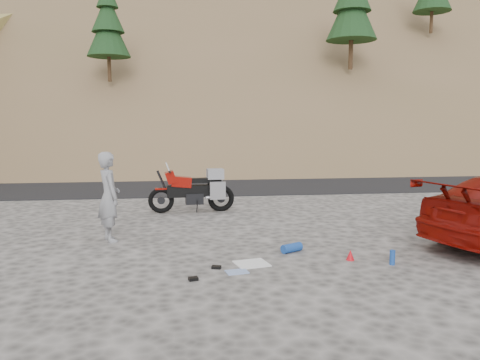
# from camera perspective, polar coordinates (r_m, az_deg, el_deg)

# --- Properties ---
(ground) EXTENTS (140.00, 140.00, 0.00)m
(ground) POSITION_cam_1_polar(r_m,az_deg,el_deg) (9.05, -1.91, -7.51)
(ground) COLOR #454340
(ground) RESTS_ON ground
(road) EXTENTS (120.00, 7.00, 0.05)m
(road) POSITION_cam_1_polar(r_m,az_deg,el_deg) (17.89, -4.67, -0.35)
(road) COLOR black
(road) RESTS_ON ground
(hillside) EXTENTS (120.00, 73.00, 46.72)m
(hillside) POSITION_cam_1_polar(r_m,az_deg,el_deg) (50.39, -6.67, 16.95)
(hillside) COLOR brown
(hillside) RESTS_ON ground
(motorcycle) EXTENTS (2.20, 0.72, 1.31)m
(motorcycle) POSITION_cam_1_polar(r_m,az_deg,el_deg) (11.98, -5.42, -1.25)
(motorcycle) COLOR black
(motorcycle) RESTS_ON ground
(man) EXTENTS (0.63, 0.74, 1.72)m
(man) POSITION_cam_1_polar(r_m,az_deg,el_deg) (9.46, -15.52, -7.13)
(man) COLOR gray
(man) RESTS_ON ground
(gear_white_cloth) EXTENTS (0.60, 0.55, 0.02)m
(gear_white_cloth) POSITION_cam_1_polar(r_m,az_deg,el_deg) (7.65, 1.42, -10.15)
(gear_white_cloth) COLOR white
(gear_white_cloth) RESTS_ON ground
(gear_blue_mat) EXTENTS (0.42, 0.32, 0.16)m
(gear_blue_mat) POSITION_cam_1_polar(r_m,az_deg,el_deg) (8.36, 6.32, -8.22)
(gear_blue_mat) COLOR #194399
(gear_blue_mat) RESTS_ON ground
(gear_bottle) EXTENTS (0.09, 0.09, 0.24)m
(gear_bottle) POSITION_cam_1_polar(r_m,az_deg,el_deg) (7.97, 18.08, -8.97)
(gear_bottle) COLOR #194399
(gear_bottle) RESTS_ON ground
(gear_funnel) EXTENTS (0.17, 0.17, 0.17)m
(gear_funnel) POSITION_cam_1_polar(r_m,az_deg,el_deg) (8.05, 13.30, -8.89)
(gear_funnel) COLOR red
(gear_funnel) RESTS_ON ground
(gear_glove_a) EXTENTS (0.17, 0.14, 0.04)m
(gear_glove_a) POSITION_cam_1_polar(r_m,az_deg,el_deg) (7.44, -2.89, -10.57)
(gear_glove_a) COLOR black
(gear_glove_a) RESTS_ON ground
(gear_glove_b) EXTENTS (0.15, 0.13, 0.04)m
(gear_glove_b) POSITION_cam_1_polar(r_m,az_deg,el_deg) (6.94, -5.72, -11.89)
(gear_glove_b) COLOR black
(gear_glove_b) RESTS_ON ground
(gear_blue_cloth) EXTENTS (0.37, 0.30, 0.01)m
(gear_blue_cloth) POSITION_cam_1_polar(r_m,az_deg,el_deg) (7.26, -0.38, -11.13)
(gear_blue_cloth) COLOR #879FD0
(gear_blue_cloth) RESTS_ON ground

